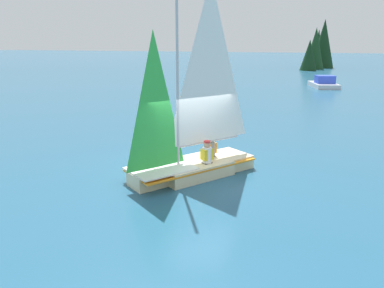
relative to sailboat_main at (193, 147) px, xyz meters
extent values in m
plane|color=#235675|center=(-0.04, 0.03, -0.94)|extent=(260.00, 260.00, 0.00)
cube|color=beige|center=(-0.04, 0.03, -0.72)|extent=(2.77, 2.61, 0.44)
cube|color=beige|center=(-1.36, 1.00, -0.72)|extent=(1.28, 1.25, 0.44)
cube|color=beige|center=(1.27, -0.94, -0.72)|extent=(1.55, 1.63, 0.44)
cube|color=orange|center=(-0.04, 0.03, -0.58)|extent=(4.23, 3.69, 0.05)
cube|color=silver|center=(-0.97, 0.72, -0.48)|extent=(2.36, 2.26, 0.04)
cylinder|color=#B7B7BC|center=(-0.46, 0.34, 2.36)|extent=(0.08, 0.08, 5.70)
cylinder|color=#B7B7BC|center=(0.50, -0.37, 0.09)|extent=(1.98, 1.48, 0.07)
pyramid|color=white|center=(0.50, -0.37, 2.60)|extent=(1.87, 1.40, 4.97)
pyramid|color=green|center=(-1.10, 0.81, 1.58)|extent=(1.17, 0.88, 3.96)
cube|color=black|center=(1.71, -1.26, -0.78)|extent=(0.08, 0.07, 0.31)
cube|color=black|center=(0.03, -0.44, -0.71)|extent=(0.37, 0.36, 0.45)
cylinder|color=white|center=(0.03, -0.44, -0.23)|extent=(0.42, 0.42, 0.50)
cube|color=yellow|center=(0.03, -0.44, -0.21)|extent=(0.43, 0.41, 0.35)
sphere|color=tan|center=(0.03, -0.44, 0.12)|extent=(0.22, 0.22, 0.22)
cylinder|color=red|center=(0.03, -0.44, 0.20)|extent=(0.29, 0.29, 0.06)
cube|color=black|center=(0.75, -0.36, -0.71)|extent=(0.37, 0.36, 0.45)
cylinder|color=gray|center=(0.75, -0.36, -0.23)|extent=(0.42, 0.42, 0.50)
cube|color=orange|center=(0.75, -0.36, -0.21)|extent=(0.43, 0.41, 0.35)
sphere|color=tan|center=(0.75, -0.36, 0.12)|extent=(0.22, 0.22, 0.22)
cylinder|color=black|center=(0.75, -0.36, 0.20)|extent=(0.29, 0.29, 0.06)
cube|color=silver|center=(25.98, -4.27, -0.73)|extent=(4.27, 2.92, 0.41)
cube|color=blue|center=(25.70, -4.34, -0.18)|extent=(1.73, 1.88, 0.70)
cube|color=black|center=(27.97, -3.73, -0.69)|extent=(0.29, 0.29, 0.49)
cone|color=#143319|center=(46.56, -2.38, 1.22)|extent=(2.38, 2.38, 4.31)
cone|color=#193D1E|center=(49.71, -3.12, 2.09)|extent=(2.89, 2.89, 6.05)
cone|color=#143319|center=(53.30, -4.26, 2.75)|extent=(3.60, 3.60, 7.37)
cone|color=#143319|center=(57.46, -3.47, 2.06)|extent=(2.21, 2.21, 6.00)
cone|color=#193D1E|center=(61.46, -3.87, 1.29)|extent=(2.13, 2.13, 4.45)
camera|label=1|loc=(-10.85, -3.50, 3.26)|focal=35.00mm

